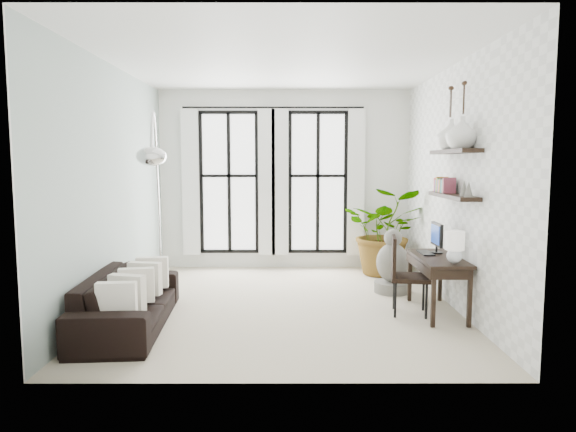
{
  "coord_description": "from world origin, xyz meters",
  "views": [
    {
      "loc": [
        0.05,
        -6.79,
        1.92
      ],
      "look_at": [
        0.06,
        0.3,
        1.17
      ],
      "focal_mm": 32.0,
      "sensor_mm": 36.0,
      "label": 1
    }
  ],
  "objects_px": {
    "plant": "(386,231)",
    "buddha": "(392,266)",
    "desk_chair": "(403,270)",
    "arc_lamp": "(155,156)",
    "sofa": "(128,301)",
    "desk": "(439,261)"
  },
  "relations": [
    {
      "from": "sofa",
      "to": "desk_chair",
      "type": "relative_size",
      "value": 2.2
    },
    {
      "from": "arc_lamp",
      "to": "buddha",
      "type": "relative_size",
      "value": 2.73
    },
    {
      "from": "buddha",
      "to": "arc_lamp",
      "type": "bearing_deg",
      "value": -168.95
    },
    {
      "from": "sofa",
      "to": "desk_chair",
      "type": "distance_m",
      "value": 3.36
    },
    {
      "from": "buddha",
      "to": "sofa",
      "type": "bearing_deg",
      "value": -154.57
    },
    {
      "from": "plant",
      "to": "arc_lamp",
      "type": "distance_m",
      "value": 4.1
    },
    {
      "from": "desk",
      "to": "sofa",
      "type": "bearing_deg",
      "value": -172.59
    },
    {
      "from": "plant",
      "to": "buddha",
      "type": "height_order",
      "value": "plant"
    },
    {
      "from": "sofa",
      "to": "arc_lamp",
      "type": "distance_m",
      "value": 1.95
    },
    {
      "from": "arc_lamp",
      "to": "buddha",
      "type": "height_order",
      "value": "arc_lamp"
    },
    {
      "from": "desk",
      "to": "buddha",
      "type": "distance_m",
      "value": 1.22
    },
    {
      "from": "desk",
      "to": "plant",
      "type": "bearing_deg",
      "value": 95.3
    },
    {
      "from": "sofa",
      "to": "desk",
      "type": "bearing_deg",
      "value": -86.37
    },
    {
      "from": "desk",
      "to": "arc_lamp",
      "type": "distance_m",
      "value": 3.9
    },
    {
      "from": "plant",
      "to": "arc_lamp",
      "type": "height_order",
      "value": "arc_lamp"
    },
    {
      "from": "plant",
      "to": "buddha",
      "type": "relative_size",
      "value": 1.59
    },
    {
      "from": "plant",
      "to": "desk_chair",
      "type": "distance_m",
      "value": 2.31
    },
    {
      "from": "desk_chair",
      "to": "buddha",
      "type": "xyz_separation_m",
      "value": [
        0.09,
        1.08,
        -0.17
      ]
    },
    {
      "from": "desk",
      "to": "buddha",
      "type": "height_order",
      "value": "desk"
    },
    {
      "from": "plant",
      "to": "arc_lamp",
      "type": "bearing_deg",
      "value": -151.51
    },
    {
      "from": "sofa",
      "to": "arc_lamp",
      "type": "xyz_separation_m",
      "value": [
        0.1,
        0.97,
        1.68
      ]
    },
    {
      "from": "plant",
      "to": "desk_chair",
      "type": "xyz_separation_m",
      "value": [
        -0.22,
        -2.3,
        -0.19
      ]
    }
  ]
}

